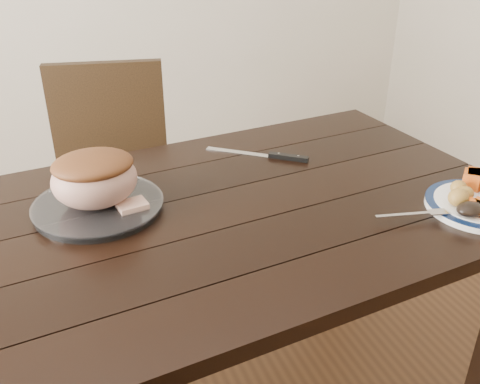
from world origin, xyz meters
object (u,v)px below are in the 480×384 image
object	(u,v)px
roast_joint	(95,180)
dinner_plate	(479,206)
serving_platter	(99,207)
fork	(417,214)
dining_table	(208,243)
chair_far	(113,178)
carving_knife	(276,156)

from	to	relation	value
roast_joint	dinner_plate	bearing A→B (deg)	-20.69
serving_platter	fork	xyz separation A→B (m)	(0.70, -0.33, 0.01)
dining_table	roast_joint	world-z (taller)	roast_joint
chair_far	serving_platter	world-z (taller)	chair_far
chair_far	carving_knife	bearing A→B (deg)	141.96
dinner_plate	roast_joint	world-z (taller)	roast_joint
chair_far	serving_platter	bearing A→B (deg)	91.30
serving_platter	carving_knife	world-z (taller)	serving_platter
chair_far	dinner_plate	world-z (taller)	chair_far
dining_table	fork	bearing A→B (deg)	-26.26
dining_table	dinner_plate	bearing A→B (deg)	-19.72
roast_joint	dining_table	bearing A→B (deg)	-23.11
dining_table	roast_joint	size ratio (longest dim) A/B	8.14
dinner_plate	serving_platter	world-z (taller)	serving_platter
dinner_plate	serving_platter	size ratio (longest dim) A/B	0.83
roast_joint	carving_knife	world-z (taller)	roast_joint
dinner_plate	roast_joint	xyz separation A→B (m)	(-0.89, 0.34, 0.08)
serving_platter	roast_joint	xyz separation A→B (m)	(0.00, 0.00, 0.08)
roast_joint	carving_knife	size ratio (longest dim) A/B	0.79
dining_table	serving_platter	xyz separation A→B (m)	(-0.25, 0.11, 0.10)
dining_table	serving_platter	distance (m)	0.29
dining_table	carving_knife	distance (m)	0.39
fork	chair_far	bearing A→B (deg)	134.50
fork	dinner_plate	bearing A→B (deg)	11.33
dinner_plate	carving_knife	distance (m)	0.58
chair_far	serving_platter	distance (m)	0.68
serving_platter	carving_knife	distance (m)	0.56
chair_far	roast_joint	xyz separation A→B (m)	(-0.11, -0.63, 0.31)
serving_platter	roast_joint	size ratio (longest dim) A/B	1.52
dining_table	dinner_plate	xyz separation A→B (m)	(0.64, -0.23, 0.10)
fork	serving_platter	bearing A→B (deg)	167.78
roast_joint	carving_knife	distance (m)	0.56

